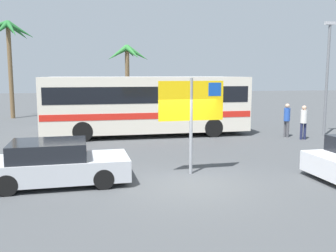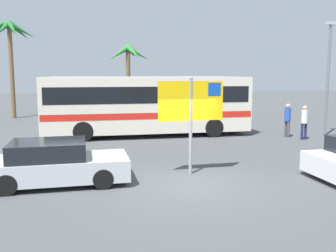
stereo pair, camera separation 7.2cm
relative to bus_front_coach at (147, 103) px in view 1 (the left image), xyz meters
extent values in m
plane|color=#424447|center=(-0.13, -9.21, -1.78)|extent=(120.00, 120.00, 0.00)
cube|color=silver|center=(0.00, 0.00, -0.06)|extent=(10.94, 2.43, 2.90)
cube|color=black|center=(0.00, 0.00, 0.49)|extent=(10.50, 2.45, 0.84)
cube|color=red|center=(0.00, 0.00, -0.57)|extent=(10.83, 2.45, 0.32)
cylinder|color=black|center=(3.39, 1.09, -1.28)|extent=(1.00, 0.28, 1.00)
cylinder|color=black|center=(3.39, -1.09, -1.28)|extent=(1.00, 0.28, 1.00)
cylinder|color=black|center=(-3.39, 1.09, -1.28)|extent=(1.00, 0.28, 1.00)
cylinder|color=black|center=(-3.39, -1.09, -1.28)|extent=(1.00, 0.28, 1.00)
cube|color=white|center=(0.17, 3.66, -0.06)|extent=(10.94, 2.43, 2.90)
cube|color=black|center=(0.17, 3.66, 0.49)|extent=(10.50, 2.45, 0.84)
cube|color=#23843D|center=(0.17, 3.66, -0.57)|extent=(10.83, 2.45, 0.32)
cylinder|color=black|center=(3.56, 4.75, -1.28)|extent=(1.00, 0.28, 1.00)
cylinder|color=black|center=(3.56, 2.57, -1.28)|extent=(1.00, 0.28, 1.00)
cylinder|color=black|center=(-3.22, 4.75, -1.28)|extent=(1.00, 0.28, 1.00)
cylinder|color=black|center=(-3.22, 2.57, -1.28)|extent=(1.00, 0.28, 1.00)
cylinder|color=gray|center=(0.26, -8.04, -0.18)|extent=(0.11, 0.11, 3.20)
cube|color=yellow|center=(0.26, -8.04, 0.67)|extent=(2.20, 0.12, 1.30)
cube|color=#1447A8|center=(1.06, -8.02, 1.04)|extent=(0.44, 0.08, 0.44)
cylinder|color=black|center=(4.69, -8.86, -1.48)|extent=(0.60, 0.18, 0.60)
cube|color=#B7BABF|center=(-3.99, -8.35, -1.30)|extent=(4.27, 2.01, 0.64)
cube|color=black|center=(-4.24, -8.36, -0.72)|extent=(2.24, 1.81, 0.52)
cylinder|color=black|center=(-2.70, -7.44, -1.48)|extent=(0.60, 0.18, 0.60)
cylinder|color=black|center=(-2.65, -9.20, -1.48)|extent=(0.60, 0.18, 0.60)
cylinder|color=black|center=(-5.32, -7.51, -1.48)|extent=(0.60, 0.18, 0.60)
cylinder|color=black|center=(-5.27, -9.27, -1.48)|extent=(0.60, 0.18, 0.60)
cylinder|color=#4C4C51|center=(7.23, -1.99, -1.35)|extent=(0.13, 0.13, 0.86)
cylinder|color=#4C4C51|center=(7.16, -1.82, -1.35)|extent=(0.13, 0.13, 0.86)
cylinder|color=#2851B2|center=(7.20, -1.90, -0.58)|extent=(0.32, 0.32, 0.68)
sphere|color=tan|center=(7.20, -1.90, -0.12)|extent=(0.23, 0.23, 0.23)
cylinder|color=#1E2347|center=(7.56, -2.74, -1.36)|extent=(0.13, 0.13, 0.85)
cylinder|color=#1E2347|center=(7.74, -2.78, -1.36)|extent=(0.13, 0.13, 0.85)
cylinder|color=silver|center=(7.65, -2.76, -0.60)|extent=(0.32, 0.32, 0.67)
sphere|color=tan|center=(7.65, -2.76, -0.15)|extent=(0.23, 0.23, 0.23)
cylinder|color=slate|center=(9.45, -1.88, 1.15)|extent=(0.14, 0.14, 5.87)
cube|color=#B2B2B7|center=(9.45, -1.88, 4.19)|extent=(0.56, 0.20, 0.16)
cylinder|color=brown|center=(-8.80, 10.28, 1.65)|extent=(0.32, 0.32, 6.87)
cone|color=#23662D|center=(-7.92, 10.42, 4.78)|extent=(2.05, 0.74, 1.40)
cone|color=#23662D|center=(-8.25, 10.99, 4.79)|extent=(1.59, 1.85, 1.39)
cone|color=#23662D|center=(-8.83, 11.28, 5.02)|extent=(0.50, 2.11, 0.95)
cone|color=#23662D|center=(-9.11, 9.47, 4.76)|extent=(1.12, 2.01, 1.44)
cone|color=#23662D|center=(-8.40, 9.50, 4.76)|extent=(1.30, 1.97, 1.43)
cylinder|color=brown|center=(-0.21, 8.44, 0.77)|extent=(0.32, 0.32, 5.10)
cone|color=#2D7533|center=(0.56, 8.34, 3.06)|extent=(1.81, 0.66, 1.29)
cone|color=#2D7533|center=(0.13, 9.22, 3.22)|extent=(1.14, 1.86, 1.02)
cone|color=#2D7533|center=(-0.90, 8.81, 3.08)|extent=(1.78, 1.22, 1.27)
cone|color=#2D7533|center=(-0.89, 8.06, 3.07)|extent=(1.77, 1.25, 1.28)
cone|color=#2D7533|center=(0.14, 7.73, 3.10)|extent=(1.19, 1.80, 1.23)
camera|label=1|loc=(-2.96, -19.83, 1.52)|focal=39.90mm
camera|label=2|loc=(-2.89, -19.84, 1.52)|focal=39.90mm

